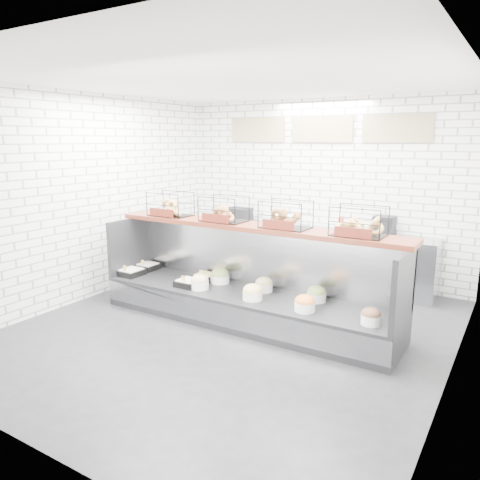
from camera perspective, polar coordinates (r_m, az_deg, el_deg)
The scene contains 5 objects.
ground at distance 5.98m, azimuth -0.98°, elevation -10.84°, with size 5.50×5.50×0.00m, color black.
room_shell at distance 6.03m, azimuth 2.08°, elevation 9.51°, with size 5.02×5.51×3.01m.
display_case at distance 6.14m, azimuth 0.69°, elevation -6.95°, with size 4.00×0.90×1.20m.
bagel_shelf at distance 6.03m, azimuth 1.63°, elevation 2.93°, with size 4.10×0.50×0.40m.
prep_counter at distance 7.89m, azimuth 8.54°, elevation -1.67°, with size 4.00×0.60×1.20m.
Camera 1 is at (2.98, -4.63, 2.33)m, focal length 35.00 mm.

